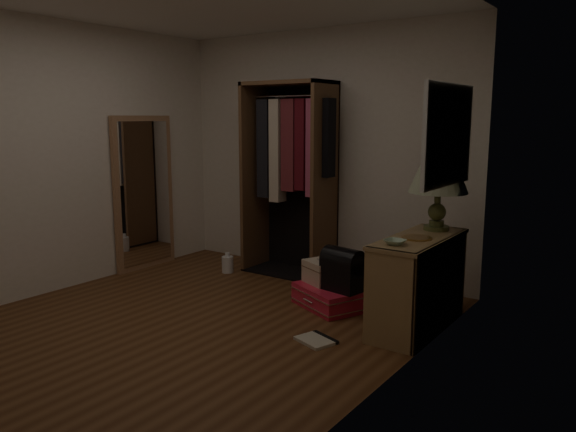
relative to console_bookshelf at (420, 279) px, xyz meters
The scene contains 13 objects.
ground 1.90m from the console_bookshelf, 145.69° to the right, with size 4.00×4.00×0.00m, color #543018.
room_walls 2.09m from the console_bookshelf, 145.48° to the right, with size 3.52×4.02×2.60m.
console_bookshelf is the anchor object (origin of this frame).
open_wardrobe 2.07m from the console_bookshelf, 157.74° to the left, with size 1.02×0.50×2.05m.
floor_mirror 3.27m from the console_bookshelf, behind, with size 0.06×0.80×1.70m.
pink_suitcase 0.88m from the console_bookshelf, behind, with size 0.75×0.67×0.19m.
train_case 0.96m from the console_bookshelf, behind, with size 0.37×0.32×0.22m.
black_bag 0.69m from the console_bookshelf, behind, with size 0.38×0.28×0.38m.
table_lamp 0.86m from the console_bookshelf, 88.93° to the left, with size 0.65×0.65×0.61m.
brass_tray 0.38m from the console_bookshelf, 87.11° to the right, with size 0.26×0.26×0.01m.
ceramic_bowl 0.56m from the console_bookshelf, 96.24° to the right, with size 0.16×0.16×0.04m, color #A4C3A2.
white_jug 2.37m from the console_bookshelf, behind, with size 0.16×0.16×0.22m.
floor_book 0.98m from the console_bookshelf, 123.31° to the right, with size 0.34×0.30×0.03m.
Camera 1 is at (3.18, -3.14, 1.68)m, focal length 35.00 mm.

